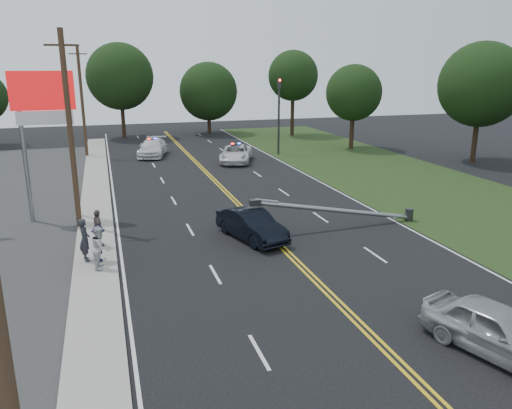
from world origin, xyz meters
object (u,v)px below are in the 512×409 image
object	(u,v)px
utility_pole_far	(82,101)
bystander_c	(99,244)
emergency_a	(236,154)
bystander_a	(85,240)
crashed_sedan	(251,225)
emergency_b	(153,148)
fallen_streetlight	(345,211)
traffic_signal	(279,110)
waiting_sedan	(498,330)
utility_pole_mid	(70,131)
bystander_b	(100,247)
pylon_sign	(44,110)
bystander_d	(98,228)

from	to	relation	value
utility_pole_far	bystander_c	bearing A→B (deg)	-87.86
emergency_a	bystander_a	size ratio (longest dim) A/B	2.85
crashed_sedan	emergency_b	bearing A→B (deg)	78.53
fallen_streetlight	bystander_c	world-z (taller)	fallen_streetlight
traffic_signal	emergency_b	size ratio (longest dim) A/B	1.29
utility_pole_far	waiting_sedan	xyz separation A→B (m)	(12.21, -38.13, -4.31)
utility_pole_mid	bystander_b	bearing A→B (deg)	-80.20
bystander_a	bystander_b	distance (m)	1.23
pylon_sign	emergency_a	bearing A→B (deg)	43.85
utility_pole_far	waiting_sedan	size ratio (longest dim) A/B	2.20
crashed_sedan	emergency_a	xyz separation A→B (m)	(4.44, 19.65, 0.01)
bystander_b	bystander_d	distance (m)	2.72
pylon_sign	waiting_sedan	world-z (taller)	pylon_sign
pylon_sign	emergency_a	world-z (taller)	pylon_sign
emergency_a	pylon_sign	bearing A→B (deg)	-115.43
crashed_sedan	emergency_b	world-z (taller)	emergency_b
utility_pole_far	bystander_d	size ratio (longest dim) A/B	5.69
emergency_a	waiting_sedan	bearing A→B (deg)	-70.01
pylon_sign	fallen_streetlight	distance (m)	16.66
utility_pole_far	emergency_b	size ratio (longest dim) A/B	1.83
waiting_sedan	bystander_b	bearing A→B (deg)	119.42
pylon_sign	bystander_c	distance (m)	9.26
emergency_a	bystander_d	distance (m)	22.12
traffic_signal	fallen_streetlight	world-z (taller)	traffic_signal
traffic_signal	waiting_sedan	bearing A→B (deg)	-98.82
waiting_sedan	utility_pole_far	bearing A→B (deg)	88.94
waiting_sedan	bystander_d	distance (m)	16.93
crashed_sedan	utility_pole_far	bearing A→B (deg)	90.60
utility_pole_far	emergency_a	distance (m)	14.90
bystander_a	bystander_d	distance (m)	1.75
emergency_a	bystander_d	bearing A→B (deg)	-100.98
utility_pole_far	fallen_streetlight	bearing A→B (deg)	-62.76
emergency_b	bystander_d	bearing A→B (deg)	-86.82
traffic_signal	emergency_b	xyz separation A→B (m)	(-11.59, 2.54, -3.41)
waiting_sedan	bystander_b	distance (m)	14.94
utility_pole_mid	bystander_d	distance (m)	5.44
waiting_sedan	emergency_b	xyz separation A→B (m)	(-6.30, 36.67, 0.02)
bystander_d	bystander_c	bearing A→B (deg)	170.44
traffic_signal	emergency_a	bearing A→B (deg)	-151.71
fallen_streetlight	bystander_d	xyz separation A→B (m)	(-12.40, 0.54, 0.08)
emergency_a	utility_pole_mid	bearing A→B (deg)	-108.66
pylon_sign	emergency_a	xyz separation A→B (m)	(13.91, 13.36, -5.25)
bystander_a	bystander_c	bearing A→B (deg)	-126.01
traffic_signal	crashed_sedan	bearing A→B (deg)	-112.73
utility_pole_far	bystander_c	distance (m)	27.72
utility_pole_mid	bystander_d	world-z (taller)	utility_pole_mid
waiting_sedan	emergency_b	size ratio (longest dim) A/B	0.83
fallen_streetlight	bystander_d	bearing A→B (deg)	177.50
traffic_signal	utility_pole_mid	distance (m)	25.12
crashed_sedan	bystander_c	world-z (taller)	bystander_c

